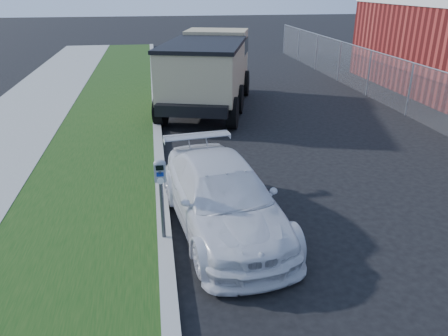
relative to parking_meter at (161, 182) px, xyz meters
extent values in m
plane|color=black|center=(2.61, -0.11, -1.19)|extent=(120.00, 120.00, 0.00)
cube|color=gray|center=(0.01, 1.89, -1.12)|extent=(0.25, 50.00, 0.15)
cube|color=#13370F|center=(-1.59, 1.89, -1.13)|extent=(3.00, 50.00, 0.13)
plane|color=slate|center=(8.61, 6.89, -0.29)|extent=(0.00, 30.00, 30.00)
cylinder|color=gray|center=(8.61, 6.89, 0.61)|extent=(0.04, 30.00, 0.04)
cylinder|color=gray|center=(8.61, 6.89, -0.29)|extent=(0.06, 0.06, 1.80)
cylinder|color=gray|center=(8.61, 9.89, -0.29)|extent=(0.06, 0.06, 1.80)
cylinder|color=gray|center=(8.61, 12.89, -0.29)|extent=(0.06, 0.06, 1.80)
cylinder|color=gray|center=(8.61, 15.89, -0.29)|extent=(0.06, 0.06, 1.80)
cylinder|color=gray|center=(8.61, 18.89, -0.29)|extent=(0.06, 0.06, 1.80)
cylinder|color=gray|center=(8.61, 21.89, -0.29)|extent=(0.06, 0.06, 1.80)
cube|color=silver|center=(10.09, 7.89, 2.41)|extent=(0.06, 14.00, 0.30)
cylinder|color=#3F4247|center=(0.00, 0.00, -0.53)|extent=(0.07, 0.07, 1.06)
cube|color=slate|center=(0.00, 0.00, 0.18)|extent=(0.20, 0.14, 0.32)
ellipsoid|color=slate|center=(0.00, 0.00, 0.34)|extent=(0.21, 0.14, 0.12)
cube|color=black|center=(0.00, -0.07, 0.29)|extent=(0.13, 0.02, 0.08)
cube|color=navy|center=(0.00, -0.06, 0.17)|extent=(0.12, 0.01, 0.07)
cylinder|color=silver|center=(0.00, -0.06, 0.06)|extent=(0.12, 0.01, 0.12)
cube|color=#3F4247|center=(0.00, -0.06, 0.21)|extent=(0.04, 0.01, 0.05)
imported|color=silver|center=(1.12, 0.44, -0.57)|extent=(2.29, 4.49, 1.25)
cube|color=black|center=(1.93, 8.94, -0.47)|extent=(3.94, 6.78, 0.35)
cube|color=#9D8C65|center=(2.58, 11.15, 0.36)|extent=(2.77, 2.40, 2.01)
cube|color=black|center=(2.58, 11.15, 0.76)|extent=(2.81, 2.43, 0.60)
cube|color=#9D8C65|center=(1.70, 8.17, 0.36)|extent=(3.51, 4.72, 1.60)
cube|color=black|center=(1.70, 8.17, 1.19)|extent=(3.63, 4.85, 0.12)
cube|color=black|center=(2.85, 12.06, -0.54)|extent=(2.35, 0.83, 0.30)
cylinder|color=black|center=(1.45, 11.38, -0.69)|extent=(0.59, 1.05, 1.00)
cylinder|color=black|center=(3.66, 10.72, -0.69)|extent=(0.59, 1.05, 1.00)
cylinder|color=black|center=(0.68, 8.79, -0.69)|extent=(0.59, 1.05, 1.00)
cylinder|color=black|center=(2.89, 8.13, -0.69)|extent=(0.59, 1.05, 1.00)
cylinder|color=black|center=(0.16, 7.06, -0.69)|extent=(0.59, 1.05, 1.00)
cylinder|color=black|center=(2.37, 6.40, -0.69)|extent=(0.59, 1.05, 1.00)
camera|label=1|loc=(-0.02, -6.65, 3.04)|focal=35.00mm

